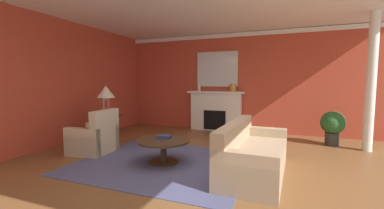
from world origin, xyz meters
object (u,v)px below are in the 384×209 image
at_px(vase_mantel_right, 233,88).
at_px(vase_on_side_table, 108,108).
at_px(side_table, 107,127).
at_px(table_lamp, 106,95).
at_px(coffee_table, 164,146).
at_px(potted_plant, 333,125).
at_px(fireplace, 216,112).
at_px(sofa, 252,156).
at_px(vase_mantel_left, 199,87).
at_px(armchair_near_window, 94,139).
at_px(mantel_mirror, 217,69).

height_order(vase_mantel_right, vase_on_side_table, vase_mantel_right).
height_order(side_table, table_lamp, table_lamp).
height_order(coffee_table, potted_plant, potted_plant).
relative_size(fireplace, vase_on_side_table, 4.49).
bearing_deg(vase_on_side_table, fireplace, 53.75).
xyz_separation_m(fireplace, coffee_table, (-0.05, -3.44, -0.25)).
bearing_deg(side_table, fireplace, 50.44).
height_order(sofa, side_table, sofa).
distance_m(coffee_table, vase_on_side_table, 2.14).
height_order(fireplace, vase_mantel_left, vase_mantel_left).
height_order(side_table, vase_on_side_table, vase_on_side_table).
height_order(vase_mantel_right, vase_mantel_left, vase_mantel_left).
xyz_separation_m(side_table, vase_on_side_table, (0.15, -0.12, 0.50)).
bearing_deg(potted_plant, side_table, -160.85).
relative_size(vase_mantel_left, potted_plant, 0.31).
height_order(armchair_near_window, vase_mantel_left, vase_mantel_left).
xyz_separation_m(fireplace, sofa, (1.60, -3.36, -0.29)).
height_order(mantel_mirror, vase_on_side_table, mantel_mirror).
distance_m(sofa, vase_mantel_left, 4.09).
distance_m(mantel_mirror, side_table, 3.75).
relative_size(fireplace, mantel_mirror, 1.37).
xyz_separation_m(mantel_mirror, vase_on_side_table, (-1.97, -2.80, -1.04)).
relative_size(fireplace, vase_mantel_right, 7.68).
relative_size(vase_mantel_right, vase_mantel_left, 0.91).
bearing_deg(vase_mantel_right, mantel_mirror, 162.82).
height_order(mantel_mirror, sofa, mantel_mirror).
bearing_deg(mantel_mirror, sofa, -65.38).
bearing_deg(mantel_mirror, vase_on_side_table, -125.06).
relative_size(coffee_table, vase_mantel_left, 3.87).
relative_size(armchair_near_window, table_lamp, 1.27).
distance_m(coffee_table, vase_mantel_right, 3.59).
bearing_deg(potted_plant, sofa, -120.75).
distance_m(side_table, vase_mantel_left, 3.12).
height_order(fireplace, side_table, fireplace).
bearing_deg(vase_mantel_left, mantel_mirror, 17.18).
height_order(sofa, vase_on_side_table, vase_on_side_table).
bearing_deg(fireplace, sofa, -64.60).
xyz_separation_m(armchair_near_window, vase_mantel_left, (1.21, 3.33, 1.07)).
bearing_deg(side_table, sofa, -12.14).
relative_size(sofa, vase_on_side_table, 5.30).
height_order(fireplace, armchair_near_window, fireplace).
height_order(table_lamp, vase_mantel_left, vase_mantel_left).
bearing_deg(sofa, coffee_table, -177.31).
distance_m(coffee_table, potted_plant, 4.20).
distance_m(fireplace, coffee_table, 3.45).
bearing_deg(sofa, vase_mantel_left, 122.94).
bearing_deg(fireplace, mantel_mirror, 90.00).
xyz_separation_m(mantel_mirror, table_lamp, (-2.12, -2.68, -0.72)).
distance_m(fireplace, vase_mantel_right, 0.95).
height_order(side_table, vase_mantel_right, vase_mantel_right).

